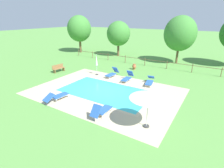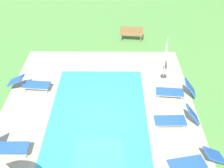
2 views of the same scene
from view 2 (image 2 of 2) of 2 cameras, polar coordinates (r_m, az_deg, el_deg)
ground_plane at (r=12.97m, az=-2.77°, el=-6.73°), size 160.00×160.00×0.00m
pool_deck_paving at (r=12.97m, az=-2.77°, el=-6.72°), size 12.40×8.89×0.01m
swimming_pool_water at (r=12.97m, az=-2.77°, el=-6.72°), size 7.83×4.32×0.01m
pool_coping_rim at (r=12.96m, az=-2.77°, el=-6.70°), size 8.31×4.80×0.01m
sun_lounger_north_near_steps at (r=11.16m, az=15.88°, el=-14.35°), size 1.00×2.11×0.78m
sun_lounger_north_mid at (r=15.03m, az=-15.58°, el=0.06°), size 0.79×2.11×0.73m
sun_lounger_north_far at (r=12.63m, az=12.47°, el=-6.64°), size 0.65×1.86×1.00m
sun_lounger_north_end at (r=11.93m, az=-20.33°, el=-11.29°), size 0.62×1.84×1.00m
sun_lounger_south_near_corner at (r=14.24m, az=12.27°, el=-1.30°), size 0.78×1.89×1.01m
patio_umbrella_closed_row_west at (r=15.17m, az=10.50°, el=5.93°), size 0.32×0.32×2.29m
wooden_bench_lawn_side at (r=19.42m, az=3.79°, el=9.81°), size 0.59×1.54×0.87m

